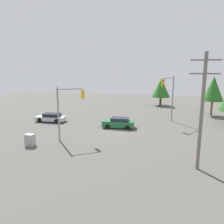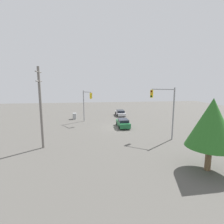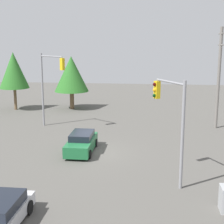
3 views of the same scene
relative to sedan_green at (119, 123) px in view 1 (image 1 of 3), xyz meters
name	(u,v)px [view 1 (image 1 of 3)]	position (x,y,z in m)	size (l,w,h in m)	color
ground_plane	(118,129)	(-0.09, 0.85, -0.69)	(80.00, 80.00, 0.00)	#54514C
sedan_green	(119,123)	(0.00, 0.00, 0.00)	(4.29, 1.87, 1.43)	#1E6638
sedan_silver	(51,118)	(10.72, -1.46, -0.06)	(4.46, 1.88, 1.29)	silver
traffic_signal_main	(68,104)	(4.65, 6.16, 3.41)	(2.69, 1.74, 6.05)	gray
traffic_signal_cross	(169,92)	(-6.76, -4.27, 3.95)	(1.97, 2.73, 6.89)	gray
utility_pole_tall	(202,110)	(-8.31, 11.10, 4.22)	(2.20, 0.28, 9.25)	slate
electrical_cabinet	(30,140)	(8.02, 8.77, -0.07)	(0.91, 0.69, 1.25)	#9EA0A3
tree_left	(161,88)	(-6.02, -19.75, 3.18)	(3.92, 3.92, 5.90)	#4C3823
tree_far	(213,89)	(-14.42, -10.85, 3.94)	(3.42, 3.42, 6.73)	brown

